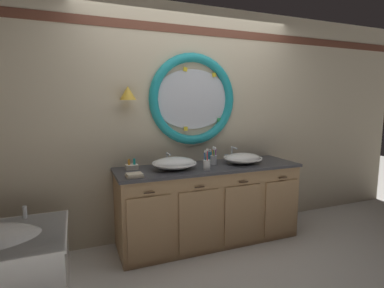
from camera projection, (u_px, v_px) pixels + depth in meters
name	position (u px, v px, depth m)	size (l,w,h in m)	color
ground_plane	(211.00, 251.00, 3.08)	(14.00, 14.00, 0.00)	silver
back_wall_assembly	(190.00, 120.00, 3.43)	(6.40, 0.26, 2.60)	beige
vanity_counter	(209.00, 203.00, 3.28)	(2.01, 0.64, 0.85)	tan
sink_basin_left	(174.00, 163.00, 3.04)	(0.46, 0.46, 0.13)	white
sink_basin_right	(243.00, 158.00, 3.34)	(0.44, 0.44, 0.12)	white
faucet_set_left	(167.00, 160.00, 3.26)	(0.21, 0.14, 0.14)	silver
faucet_set_right	(232.00, 154.00, 3.56)	(0.20, 0.14, 0.16)	silver
toothbrush_holder_left	(207.00, 164.00, 3.02)	(0.08, 0.08, 0.22)	white
toothbrush_holder_right	(214.00, 159.00, 3.28)	(0.08, 0.08, 0.21)	silver
soap_dispenser	(210.00, 157.00, 3.39)	(0.05, 0.06, 0.16)	#388EBC
folded_hand_towel	(134.00, 175.00, 2.74)	(0.16, 0.13, 0.03)	beige
toiletry_basket	(132.00, 166.00, 3.05)	(0.12, 0.11, 0.11)	beige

